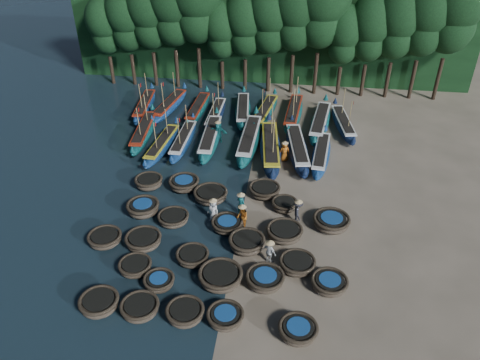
# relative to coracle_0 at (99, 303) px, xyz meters

# --- Properties ---
(ground) EXTENTS (120.00, 120.00, 0.00)m
(ground) POSITION_rel_coracle_0_xyz_m (6.18, 9.02, -0.43)
(ground) COLOR gray
(ground) RESTS_ON ground
(foliage_wall) EXTENTS (40.00, 3.00, 10.00)m
(foliage_wall) POSITION_rel_coracle_0_xyz_m (6.18, 32.52, 4.57)
(foliage_wall) COLOR black
(foliage_wall) RESTS_ON ground
(coracle_0) EXTENTS (2.06, 2.06, 0.76)m
(coracle_0) POSITION_rel_coracle_0_xyz_m (0.00, 0.00, 0.00)
(coracle_0) COLOR brown
(coracle_0) RESTS_ON ground
(coracle_1) EXTENTS (2.00, 2.00, 0.69)m
(coracle_1) POSITION_rel_coracle_0_xyz_m (2.12, -0.00, -0.04)
(coracle_1) COLOR brown
(coracle_1) RESTS_ON ground
(coracle_2) EXTENTS (2.02, 2.02, 0.73)m
(coracle_2) POSITION_rel_coracle_0_xyz_m (4.44, -0.05, -0.01)
(coracle_2) COLOR brown
(coracle_2) RESTS_ON ground
(coracle_3) EXTENTS (1.89, 1.89, 0.67)m
(coracle_3) POSITION_rel_coracle_0_xyz_m (6.45, 0.00, -0.04)
(coracle_3) COLOR brown
(coracle_3) RESTS_ON ground
(coracle_4) EXTENTS (2.25, 2.25, 0.70)m
(coracle_4) POSITION_rel_coracle_0_xyz_m (10.01, -0.38, -0.03)
(coracle_4) COLOR brown
(coracle_4) RESTS_ON ground
(coracle_5) EXTENTS (2.19, 2.19, 0.64)m
(coracle_5) POSITION_rel_coracle_0_xyz_m (0.96, 2.83, -0.07)
(coracle_5) COLOR brown
(coracle_5) RESTS_ON ground
(coracle_6) EXTENTS (1.71, 1.71, 0.65)m
(coracle_6) POSITION_rel_coracle_0_xyz_m (2.58, 1.88, -0.05)
(coracle_6) COLOR brown
(coracle_6) RESTS_ON ground
(coracle_7) EXTENTS (2.62, 2.62, 0.81)m
(coracle_7) POSITION_rel_coracle_0_xyz_m (5.79, 2.57, 0.03)
(coracle_7) COLOR brown
(coracle_7) RESTS_ON ground
(coracle_8) EXTENTS (2.19, 2.19, 0.73)m
(coracle_8) POSITION_rel_coracle_0_xyz_m (8.18, 2.74, -0.01)
(coracle_8) COLOR brown
(coracle_8) RESTS_ON ground
(coracle_9) EXTENTS (2.00, 2.00, 0.67)m
(coracle_9) POSITION_rel_coracle_0_xyz_m (11.59, 2.90, -0.04)
(coracle_9) COLOR brown
(coracle_9) RESTS_ON ground
(coracle_10) EXTENTS (2.08, 2.08, 0.68)m
(coracle_10) POSITION_rel_coracle_0_xyz_m (-1.56, 4.85, -0.04)
(coracle_10) COLOR brown
(coracle_10) RESTS_ON ground
(coracle_11) EXTENTS (2.65, 2.65, 0.74)m
(coracle_11) POSITION_rel_coracle_0_xyz_m (0.78, 4.95, -0.01)
(coracle_11) COLOR brown
(coracle_11) RESTS_ON ground
(coracle_12) EXTENTS (2.21, 2.21, 0.66)m
(coracle_12) POSITION_rel_coracle_0_xyz_m (3.94, 4.01, -0.05)
(coracle_12) COLOR brown
(coracle_12) RESTS_ON ground
(coracle_13) EXTENTS (2.46, 2.46, 0.83)m
(coracle_13) POSITION_rel_coracle_0_xyz_m (6.89, 5.44, 0.04)
(coracle_13) COLOR brown
(coracle_13) RESTS_ON ground
(coracle_14) EXTENTS (2.25, 2.25, 0.68)m
(coracle_14) POSITION_rel_coracle_0_xyz_m (9.86, 4.16, -0.05)
(coracle_14) COLOR brown
(coracle_14) RESTS_ON ground
(coracle_15) EXTENTS (2.15, 2.15, 0.85)m
(coracle_15) POSITION_rel_coracle_0_xyz_m (-0.14, 7.92, 0.06)
(coracle_15) COLOR brown
(coracle_15) RESTS_ON ground
(coracle_16) EXTENTS (2.14, 2.14, 0.66)m
(coracle_16) POSITION_rel_coracle_0_xyz_m (2.01, 7.27, -0.06)
(coracle_16) COLOR brown
(coracle_16) RESTS_ON ground
(coracle_17) EXTENTS (2.46, 2.46, 0.66)m
(coracle_17) POSITION_rel_coracle_0_xyz_m (5.47, 7.11, -0.05)
(coracle_17) COLOR brown
(coracle_17) RESTS_ON ground
(coracle_18) EXTENTS (2.43, 2.43, 0.76)m
(coracle_18) POSITION_rel_coracle_0_xyz_m (9.03, 6.72, -0.00)
(coracle_18) COLOR brown
(coracle_18) RESTS_ON ground
(coracle_19) EXTENTS (2.86, 2.86, 0.78)m
(coracle_19) POSITION_rel_coracle_0_xyz_m (11.86, 8.09, 0.02)
(coracle_19) COLOR brown
(coracle_19) RESTS_ON ground
(coracle_20) EXTENTS (2.19, 2.19, 0.78)m
(coracle_20) POSITION_rel_coracle_0_xyz_m (-0.66, 10.92, 0.01)
(coracle_20) COLOR brown
(coracle_20) RESTS_ON ground
(coracle_21) EXTENTS (2.15, 2.15, 0.78)m
(coracle_21) POSITION_rel_coracle_0_xyz_m (1.83, 11.06, 0.02)
(coracle_21) COLOR brown
(coracle_21) RESTS_ON ground
(coracle_22) EXTENTS (2.58, 2.58, 0.75)m
(coracle_22) POSITION_rel_coracle_0_xyz_m (3.91, 9.97, -0.00)
(coracle_22) COLOR brown
(coracle_22) RESTS_ON ground
(coracle_23) EXTENTS (2.18, 2.18, 0.72)m
(coracle_23) POSITION_rel_coracle_0_xyz_m (7.46, 11.01, -0.02)
(coracle_23) COLOR brown
(coracle_23) RESTS_ON ground
(coracle_24) EXTENTS (2.05, 2.05, 0.69)m
(coracle_24) POSITION_rel_coracle_0_xyz_m (8.89, 9.56, -0.04)
(coracle_24) COLOR brown
(coracle_24) RESTS_ON ground
(long_boat_1) EXTENTS (2.02, 7.95, 3.39)m
(long_boat_1) POSITION_rel_coracle_0_xyz_m (-3.17, 17.97, 0.10)
(long_boat_1) COLOR #0D4C49
(long_boat_1) RESTS_ON ground
(long_boat_2) EXTENTS (1.95, 7.37, 3.14)m
(long_boat_2) POSITION_rel_coracle_0_xyz_m (-1.09, 16.11, 0.07)
(long_boat_2) COLOR navy
(long_boat_2) RESTS_ON ground
(long_boat_3) EXTENTS (1.44, 7.37, 3.13)m
(long_boat_3) POSITION_rel_coracle_0_xyz_m (0.41, 17.02, 0.06)
(long_boat_3) COLOR navy
(long_boat_3) RESTS_ON ground
(long_boat_4) EXTENTS (1.73, 8.36, 1.47)m
(long_boat_4) POSITION_rel_coracle_0_xyz_m (2.50, 17.62, 0.13)
(long_boat_4) COLOR #0D4C49
(long_boat_4) RESTS_ON ground
(long_boat_5) EXTENTS (1.83, 8.97, 1.58)m
(long_boat_5) POSITION_rel_coracle_0_xyz_m (5.67, 17.68, 0.17)
(long_boat_5) COLOR #0D4C49
(long_boat_5) RESTS_ON ground
(long_boat_6) EXTENTS (2.53, 9.12, 3.89)m
(long_boat_6) POSITION_rel_coracle_0_xyz_m (7.45, 16.49, 0.18)
(long_boat_6) COLOR #10243B
(long_boat_6) RESTS_ON ground
(long_boat_7) EXTENTS (2.73, 8.50, 1.51)m
(long_boat_7) POSITION_rel_coracle_0_xyz_m (9.53, 16.75, 0.14)
(long_boat_7) COLOR #10243B
(long_boat_7) RESTS_ON ground
(long_boat_8) EXTENTS (2.07, 7.47, 1.32)m
(long_boat_8) POSITION_rel_coracle_0_xyz_m (11.36, 16.21, 0.07)
(long_boat_8) COLOR navy
(long_boat_8) RESTS_ON ground
(long_boat_9) EXTENTS (2.02, 7.65, 3.26)m
(long_boat_9) POSITION_rel_coracle_0_xyz_m (-4.59, 22.89, 0.08)
(long_boat_9) COLOR navy
(long_boat_9) RESTS_ON ground
(long_boat_10) EXTENTS (2.52, 7.72, 3.32)m
(long_boat_10) POSITION_rel_coracle_0_xyz_m (-2.33, 23.27, 0.09)
(long_boat_10) COLOR navy
(long_boat_10) RESTS_ON ground
(long_boat_11) EXTENTS (1.65, 7.50, 1.32)m
(long_boat_11) POSITION_rel_coracle_0_xyz_m (0.39, 22.96, 0.07)
(long_boat_11) COLOR #0D4C49
(long_boat_11) RESTS_ON ground
(long_boat_12) EXTENTS (1.38, 7.29, 3.10)m
(long_boat_12) POSITION_rel_coracle_0_xyz_m (2.18, 22.02, 0.06)
(long_boat_12) COLOR #10243B
(long_boat_12) RESTS_ON ground
(long_boat_13) EXTENTS (2.11, 7.79, 1.38)m
(long_boat_13) POSITION_rel_coracle_0_xyz_m (4.50, 23.11, 0.09)
(long_boat_13) COLOR #0D4C49
(long_boat_13) RESTS_ON ground
(long_boat_14) EXTENTS (2.64, 7.66, 3.30)m
(long_boat_14) POSITION_rel_coracle_0_xyz_m (6.50, 23.06, 0.09)
(long_boat_14) COLOR #0D4C49
(long_boat_14) RESTS_ON ground
(long_boat_15) EXTENTS (2.07, 8.28, 3.53)m
(long_boat_15) POSITION_rel_coracle_0_xyz_m (9.03, 23.03, 0.13)
(long_boat_15) COLOR #0D4C49
(long_boat_15) RESTS_ON ground
(long_boat_16) EXTENTS (2.60, 8.55, 1.52)m
(long_boat_16) POSITION_rel_coracle_0_xyz_m (11.36, 21.49, 0.14)
(long_boat_16) COLOR #0D4C49
(long_boat_16) RESTS_ON ground
(long_boat_17) EXTENTS (2.48, 7.50, 3.23)m
(long_boat_17) POSITION_rel_coracle_0_xyz_m (13.31, 21.61, 0.08)
(long_boat_17) COLOR #10243B
(long_boat_17) RESTS_ON ground
(fisherman_0) EXTENTS (0.94, 0.83, 1.81)m
(fisherman_0) POSITION_rel_coracle_0_xyz_m (4.49, 7.84, 0.44)
(fisherman_0) COLOR silver
(fisherman_0) RESTS_ON ground
(fisherman_1) EXTENTS (0.70, 0.63, 1.81)m
(fisherman_1) POSITION_rel_coracle_0_xyz_m (6.13, 8.67, 0.48)
(fisherman_1) COLOR #176363
(fisherman_1) RESTS_ON ground
(fisherman_2) EXTENTS (0.89, 0.99, 1.89)m
(fisherman_2) POSITION_rel_coracle_0_xyz_m (6.37, 7.34, 0.46)
(fisherman_2) COLOR #B35B17
(fisherman_2) RESTS_ON ground
(fisherman_3) EXTENTS (0.78, 1.15, 1.85)m
(fisherman_3) POSITION_rel_coracle_0_xyz_m (9.76, 8.32, 0.43)
(fisherman_3) COLOR black
(fisherman_3) RESTS_ON ground
(fisherman_4) EXTENTS (0.93, 0.80, 1.70)m
(fisherman_4) POSITION_rel_coracle_0_xyz_m (8.28, 4.49, 0.39)
(fisherman_4) COLOR silver
(fisherman_4) RESTS_ON ground
(fisherman_5) EXTENTS (1.74, 0.94, 1.99)m
(fisherman_5) POSITION_rel_coracle_0_xyz_m (3.08, 18.08, 0.49)
(fisherman_5) COLOR #176363
(fisherman_5) RESTS_ON ground
(fisherman_6) EXTENTS (0.90, 0.72, 1.80)m
(fisherman_6) POSITION_rel_coracle_0_xyz_m (8.58, 15.73, 0.43)
(fisherman_6) COLOR #B35B17
(fisherman_6) RESTS_ON ground
(tree_0) EXTENTS (3.68, 3.68, 8.68)m
(tree_0) POSITION_rel_coracle_0_xyz_m (-9.82, 29.02, 5.54)
(tree_0) COLOR black
(tree_0) RESTS_ON ground
(tree_1) EXTENTS (4.09, 4.09, 9.65)m
(tree_1) POSITION_rel_coracle_0_xyz_m (-7.52, 29.02, 6.21)
(tree_1) COLOR black
(tree_1) RESTS_ON ground
(tree_2) EXTENTS (4.51, 4.51, 10.63)m
(tree_2) POSITION_rel_coracle_0_xyz_m (-5.22, 29.02, 6.89)
(tree_2) COLOR black
(tree_2) RESTS_ON ground
(tree_3) EXTENTS (4.92, 4.92, 11.60)m
(tree_3) POSITION_rel_coracle_0_xyz_m (-2.92, 29.02, 7.56)
(tree_3) COLOR black
(tree_3) RESTS_ON ground
(tree_5) EXTENTS (3.68, 3.68, 8.68)m
(tree_5) POSITION_rel_coracle_0_xyz_m (1.68, 29.02, 5.54)
(tree_5) COLOR black
(tree_5) RESTS_ON ground
(tree_6) EXTENTS (4.09, 4.09, 9.65)m
(tree_6) POSITION_rel_coracle_0_xyz_m (3.98, 29.02, 6.21)
(tree_6) COLOR black
(tree_6) RESTS_ON ground
(tree_7) EXTENTS (4.51, 4.51, 10.63)m
(tree_7) POSITION_rel_coracle_0_xyz_m (6.28, 29.02, 6.89)
(tree_7) COLOR black
(tree_7) RESTS_ON ground
(tree_8) EXTENTS (4.92, 4.92, 11.60)m
(tree_8) POSITION_rel_coracle_0_xyz_m (8.58, 29.02, 7.56)
(tree_8) COLOR black
(tree_8) RESTS_ON ground
(tree_9) EXTENTS (5.34, 5.34, 12.58)m
(tree_9) POSITION_rel_coracle_0_xyz_m (10.88, 29.02, 8.24)
(tree_9) COLOR black
(tree_9) RESTS_ON ground
(tree_10) EXTENTS (3.68, 3.68, 8.68)m
(tree_10) POSITION_rel_coracle_0_xyz_m (13.18, 29.02, 5.54)
(tree_10) COLOR black
(tree_10) RESTS_ON ground
(tree_11) EXTENTS (4.09, 4.09, 9.65)m
(tree_11) POSITION_rel_coracle_0_xyz_m (15.48, 29.02, 6.21)
(tree_11) COLOR black
(tree_11) RESTS_ON ground
(tree_12) EXTENTS (4.51, 4.51, 10.63)m
(tree_12) POSITION_rel_coracle_0_xyz_m (17.78, 29.02, 6.89)
(tree_12) COLOR black
(tree_12) RESTS_ON ground
(tree_13) EXTENTS (4.92, 4.92, 11.60)m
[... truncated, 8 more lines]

